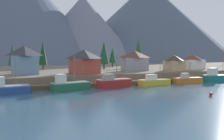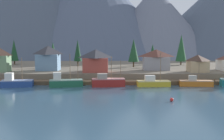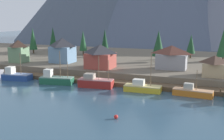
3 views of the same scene
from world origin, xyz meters
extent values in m
cube|color=#335166|center=(0.00, 20.00, -0.50)|extent=(400.00, 400.00, 1.00)
cube|color=brown|center=(0.00, 2.00, 0.50)|extent=(80.00, 4.00, 1.00)
cylinder|color=brown|center=(-20.00, 0.20, 0.80)|extent=(0.36, 0.36, 1.60)
cylinder|color=brown|center=(-12.00, 0.20, 0.80)|extent=(0.36, 0.36, 1.60)
cylinder|color=brown|center=(-4.00, 0.20, 0.80)|extent=(0.36, 0.36, 1.60)
cylinder|color=brown|center=(4.00, 0.20, 0.80)|extent=(0.36, 0.36, 1.60)
cylinder|color=brown|center=(12.00, 0.20, 0.80)|extent=(0.36, 0.36, 1.60)
cylinder|color=brown|center=(20.00, 0.20, 0.80)|extent=(0.36, 0.36, 1.60)
cylinder|color=brown|center=(28.00, 0.20, 0.80)|extent=(0.36, 0.36, 1.60)
cylinder|color=brown|center=(36.00, 0.20, 0.80)|extent=(0.36, 0.36, 1.60)
cube|color=#665B4C|center=(0.00, 32.00, 1.25)|extent=(400.00, 56.00, 2.50)
cone|color=#4C566B|center=(-13.37, 140.17, 37.04)|extent=(133.49, 133.49, 74.08)
cone|color=slate|center=(32.70, 127.43, 25.80)|extent=(89.09, 89.09, 51.61)
cone|color=#475160|center=(102.19, 147.54, 37.07)|extent=(160.03, 160.03, 74.14)
cube|color=navy|center=(-22.56, -2.24, 0.73)|extent=(7.90, 4.13, 1.46)
cube|color=#6C7DA2|center=(-22.56, -2.24, 1.56)|extent=(7.90, 4.13, 0.20)
cylinder|color=brown|center=(-21.36, -2.08, 4.48)|extent=(0.15, 0.15, 5.64)
cylinder|color=brown|center=(-22.22, -2.19, 3.63)|extent=(2.12, 0.38, 0.67)
cube|color=#1E5B3D|center=(-10.32, -2.31, 0.79)|extent=(8.56, 4.28, 1.58)
cube|color=gray|center=(-10.32, -2.31, 1.68)|extent=(8.56, 4.28, 0.20)
cube|color=silver|center=(-12.46, -2.68, 2.70)|extent=(2.20, 2.17, 1.85)
cylinder|color=brown|center=(-9.31, -2.13, 5.01)|extent=(0.16, 0.16, 6.46)
cylinder|color=brown|center=(-7.44, -1.81, 3.73)|extent=(0.14, 0.14, 3.90)
cube|color=maroon|center=(0.27, -2.00, 0.90)|extent=(8.44, 3.70, 1.80)
cube|color=#AD6C6A|center=(0.27, -2.00, 1.90)|extent=(8.44, 3.70, 0.20)
cube|color=gray|center=(-1.28, -2.16, 2.63)|extent=(2.58, 2.29, 1.26)
cylinder|color=brown|center=(1.02, -1.92, 4.81)|extent=(0.15, 0.15, 5.61)
cylinder|color=brown|center=(3.37, -1.69, 4.33)|extent=(0.12, 0.12, 4.65)
cube|color=gold|center=(11.71, -1.79, 0.61)|extent=(8.31, 3.29, 1.22)
cube|color=tan|center=(11.71, -1.79, 1.32)|extent=(8.31, 3.29, 0.20)
cube|color=silver|center=(10.76, -1.83, 2.09)|extent=(2.57, 1.82, 1.33)
cylinder|color=brown|center=(13.46, -1.71, 5.08)|extent=(0.15, 0.15, 7.32)
cube|color=#CC6B1E|center=(22.56, -1.65, 0.63)|extent=(8.36, 3.06, 1.26)
cube|color=tan|center=(22.56, -1.65, 1.36)|extent=(8.36, 3.06, 0.20)
cube|color=#B2AD9E|center=(21.65, -1.56, 2.09)|extent=(2.02, 1.46, 1.25)
cylinder|color=brown|center=(23.21, -1.71, 3.59)|extent=(0.13, 0.13, 4.26)
cube|color=#196B70|center=(32.97, -2.21, 0.84)|extent=(8.53, 4.10, 1.69)
cube|color=#679496|center=(32.97, -2.21, 1.79)|extent=(8.53, 4.10, 0.20)
cube|color=silver|center=(31.19, -1.94, 2.89)|extent=(2.70, 2.00, 2.00)
cylinder|color=brown|center=(34.64, -2.46, 5.48)|extent=(0.12, 0.12, 7.19)
cylinder|color=brown|center=(33.81, -2.34, 4.37)|extent=(2.01, 0.38, 0.71)
cube|color=#9E4238|center=(-3.48, 9.35, 4.58)|extent=(7.14, 6.45, 4.15)
pyramid|color=#2D2D33|center=(-3.48, 9.35, 7.87)|extent=(7.50, 6.77, 2.43)
cube|color=silver|center=(37.49, 13.53, 4.17)|extent=(6.02, 6.64, 3.35)
pyramid|color=brown|center=(37.49, 13.53, 6.78)|extent=(6.32, 6.97, 1.86)
cube|color=gray|center=(15.09, 14.76, 4.57)|extent=(7.96, 4.27, 4.14)
pyramid|color=brown|center=(15.09, 14.76, 7.80)|extent=(8.36, 4.48, 2.32)
cube|color=tan|center=(26.29, 9.11, 4.12)|extent=(5.28, 5.23, 3.23)
pyramid|color=#422D23|center=(26.29, 9.11, 6.61)|extent=(5.55, 5.49, 1.77)
cube|color=#6689A8|center=(-18.40, 14.23, 4.99)|extent=(6.65, 5.84, 4.97)
pyramid|color=#2D2D33|center=(-18.40, 14.23, 8.79)|extent=(6.98, 6.13, 2.64)
cylinder|color=#4C3823|center=(-11.20, 31.12, 3.38)|extent=(0.50, 0.50, 1.76)
cone|color=#14381E|center=(-11.20, 31.12, 8.24)|extent=(2.93, 2.93, 7.97)
cylinder|color=#4C3823|center=(9.03, 26.17, 3.44)|extent=(0.50, 0.50, 1.88)
cone|color=#194223|center=(9.03, 26.17, 8.38)|extent=(3.82, 3.82, 8.01)
cylinder|color=#4C3823|center=(17.66, 38.27, 3.33)|extent=(0.50, 0.50, 1.66)
cone|color=#194223|center=(17.66, 38.27, 7.37)|extent=(3.03, 3.03, 6.42)
cylinder|color=#4C3823|center=(-20.69, 32.83, 3.28)|extent=(0.50, 0.50, 1.56)
cone|color=#1E4C28|center=(-20.69, 32.83, 7.73)|extent=(2.90, 2.90, 7.35)
cylinder|color=#4C3823|center=(28.15, 35.18, 3.22)|extent=(0.50, 0.50, 1.43)
cone|color=#1E4C28|center=(28.15, 35.18, 9.07)|extent=(4.21, 4.21, 10.27)
sphere|color=red|center=(12.19, -20.25, 0.35)|extent=(0.70, 0.70, 0.70)
camera|label=1|loc=(-23.72, -55.53, 8.02)|focal=40.04mm
camera|label=2|loc=(0.63, -70.77, 10.82)|focal=44.17mm
camera|label=3|loc=(27.76, -62.11, 16.56)|focal=45.77mm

